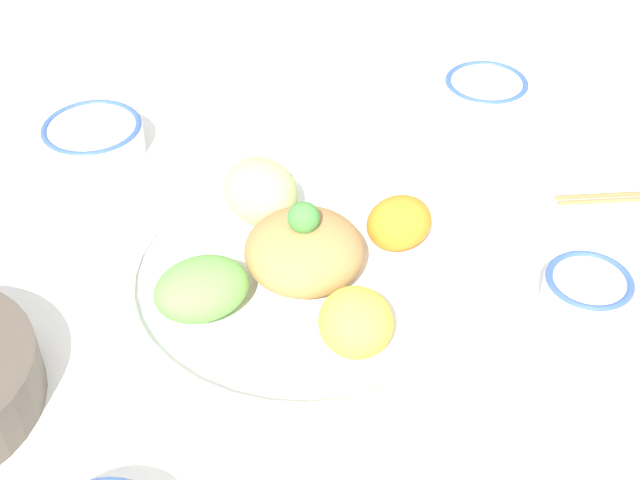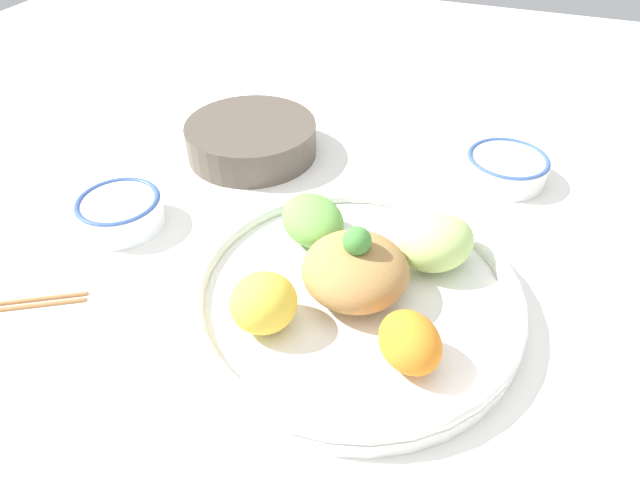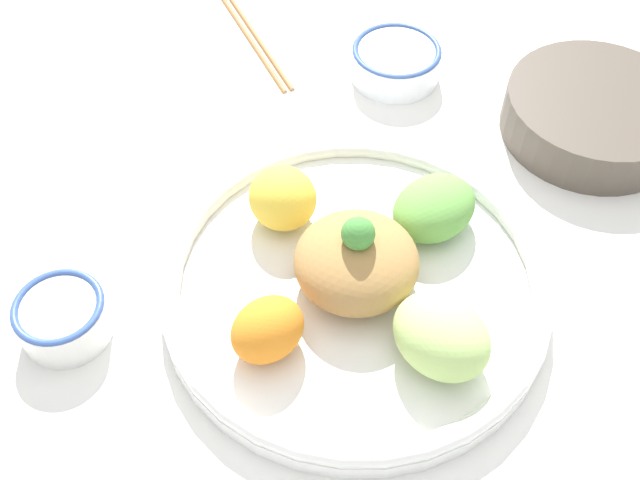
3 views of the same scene
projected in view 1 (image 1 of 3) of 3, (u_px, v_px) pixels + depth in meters
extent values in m
plane|color=white|center=(315.00, 299.00, 0.89)|extent=(2.40, 2.40, 0.00)
cylinder|color=white|center=(305.00, 282.00, 0.89)|extent=(0.37, 0.37, 0.02)
torus|color=white|center=(305.00, 271.00, 0.88)|extent=(0.37, 0.37, 0.02)
ellipsoid|color=orange|center=(399.00, 223.00, 0.90)|extent=(0.09, 0.09, 0.06)
ellipsoid|color=#B7DB7A|center=(261.00, 191.00, 0.94)|extent=(0.12, 0.12, 0.06)
ellipsoid|color=#6BAD4C|center=(202.00, 289.00, 0.83)|extent=(0.12, 0.12, 0.05)
ellipsoid|color=yellow|center=(356.00, 322.00, 0.79)|extent=(0.10, 0.10, 0.06)
ellipsoid|color=#AD7F47|center=(304.00, 251.00, 0.86)|extent=(0.12, 0.12, 0.06)
sphere|color=#478E3D|center=(304.00, 218.00, 0.84)|extent=(0.03, 0.03, 0.03)
cylinder|color=white|center=(585.00, 296.00, 0.86)|extent=(0.08, 0.08, 0.04)
torus|color=#38569E|center=(589.00, 281.00, 0.85)|extent=(0.08, 0.08, 0.01)
cylinder|color=#DBB251|center=(589.00, 283.00, 0.85)|extent=(0.07, 0.07, 0.00)
cylinder|color=white|center=(485.00, 97.00, 1.13)|extent=(0.10, 0.10, 0.04)
torus|color=#38569E|center=(487.00, 83.00, 1.12)|extent=(0.10, 0.10, 0.01)
cylinder|color=#5B3319|center=(486.00, 85.00, 1.12)|extent=(0.09, 0.09, 0.00)
cylinder|color=white|center=(94.00, 140.00, 1.07)|extent=(0.12, 0.12, 0.04)
torus|color=#38569E|center=(92.00, 128.00, 1.06)|extent=(0.12, 0.12, 0.01)
cylinder|color=maroon|center=(92.00, 130.00, 1.06)|extent=(0.10, 0.10, 0.00)
cube|color=beige|center=(224.00, 81.00, 1.20)|extent=(0.04, 0.08, 0.01)
ellipsoid|color=beige|center=(254.00, 63.00, 1.24)|extent=(0.05, 0.05, 0.01)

